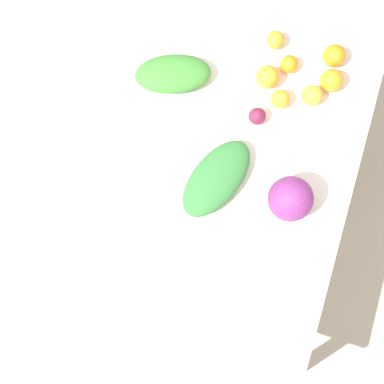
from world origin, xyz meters
TOP-DOWN VIEW (x-y plane):
  - ground_plane at (0.00, 0.00)m, footprint 8.00×8.00m
  - dining_table at (0.00, 0.00)m, footprint 1.43×1.05m
  - cabbage_purple at (-0.06, 0.32)m, footprint 0.15×0.15m
  - greens_bunch_chard at (-0.39, -0.20)m, footprint 0.24×0.31m
  - greens_bunch_scallion at (-0.07, 0.07)m, footprint 0.35×0.26m
  - beet_root at (-0.33, 0.13)m, footprint 0.06×0.06m
  - orange_0 at (-0.64, 0.33)m, footprint 0.08×0.08m
  - orange_1 at (-0.64, 0.11)m, footprint 0.07×0.07m
  - orange_2 at (-0.48, 0.13)m, footprint 0.08×0.08m
  - orange_3 at (-0.42, 0.19)m, footprint 0.07×0.07m
  - orange_4 at (-0.56, 0.19)m, footprint 0.06×0.06m
  - orange_5 at (-0.54, 0.35)m, footprint 0.08×0.08m
  - orange_6 at (-0.46, 0.30)m, footprint 0.07×0.07m

SIDE VIEW (x-z plane):
  - ground_plane at x=0.00m, z-range 0.00..0.00m
  - dining_table at x=0.00m, z-range 0.28..0.99m
  - beet_root at x=-0.33m, z-range 0.71..0.78m
  - orange_4 at x=-0.56m, z-range 0.71..0.78m
  - orange_1 at x=-0.64m, z-range 0.71..0.78m
  - orange_3 at x=-0.42m, z-range 0.71..0.78m
  - greens_bunch_scallion at x=-0.07m, z-range 0.71..0.78m
  - orange_6 at x=-0.46m, z-range 0.71..0.79m
  - greens_bunch_chard at x=-0.39m, z-range 0.71..0.79m
  - orange_5 at x=-0.54m, z-range 0.71..0.80m
  - orange_0 at x=-0.64m, z-range 0.71..0.80m
  - orange_2 at x=-0.48m, z-range 0.71..0.80m
  - cabbage_purple at x=-0.06m, z-range 0.71..0.87m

